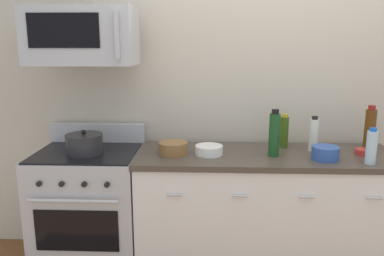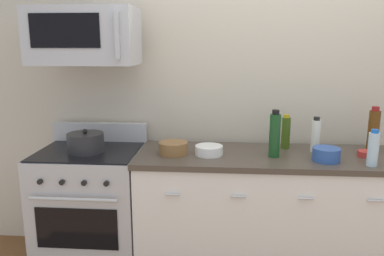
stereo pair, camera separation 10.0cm
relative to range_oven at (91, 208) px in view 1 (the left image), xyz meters
name	(u,v)px [view 1 (the left image)]	position (x,y,z in m)	size (l,w,h in m)	color
back_wall	(262,88)	(1.32, 0.41, 0.88)	(4.98, 0.10, 2.70)	beige
counter_unit	(264,213)	(1.32, 0.00, -0.01)	(1.89, 0.66, 0.92)	white
range_oven	(91,208)	(0.00, 0.00, 0.00)	(0.76, 0.69, 1.07)	#B7BABF
microwave	(82,36)	(0.00, 0.04, 1.28)	(0.74, 0.44, 0.40)	#B7BABF
bottle_vinegar_white	(314,134)	(1.67, 0.09, 0.57)	(0.07, 0.07, 0.26)	silver
bottle_wine_green	(274,134)	(1.35, -0.06, 0.61)	(0.08, 0.08, 0.33)	#19471E
bottle_wine_amber	(370,129)	(2.09, 0.13, 0.61)	(0.08, 0.08, 0.34)	#59330F
bottle_water_clear	(371,147)	(1.96, -0.22, 0.57)	(0.07, 0.07, 0.24)	silver
bottle_olive_oil	(284,132)	(1.47, 0.17, 0.57)	(0.06, 0.06, 0.26)	#385114
bowl_blue_mixing	(325,153)	(1.69, -0.13, 0.50)	(0.19, 0.19, 0.09)	#2D519E
bowl_white_ceramic	(209,150)	(0.90, -0.05, 0.49)	(0.20, 0.20, 0.07)	white
bowl_wooden_salad	(173,148)	(0.64, -0.04, 0.50)	(0.21, 0.21, 0.09)	brown
bowl_red_small	(363,152)	(2.00, -0.01, 0.47)	(0.12, 0.12, 0.04)	#B72D28
stockpot	(84,144)	(0.00, -0.05, 0.52)	(0.26, 0.26, 0.17)	#262628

